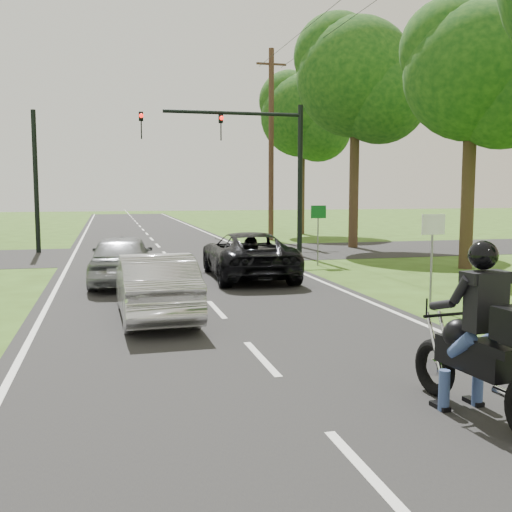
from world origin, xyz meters
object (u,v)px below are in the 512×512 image
Objects in this scene: utility_pole_far at (271,144)px; silver_sedan at (155,286)px; sign_white at (433,238)px; silver_suv at (122,259)px; traffic_signal at (255,152)px; motorcycle_rider at (486,350)px; sign_green at (318,220)px; dark_suv at (248,255)px.

silver_sedan is at bearing -112.21° from utility_pole_far.
silver_suv is at bearing 141.57° from sign_white.
silver_suv is 8.51m from traffic_signal.
motorcycle_rider is 17.46m from traffic_signal.
silver_sedan is at bearing 110.63° from motorcycle_rider.
sign_green is (6.84, 2.73, 0.87)m from silver_suv.
motorcycle_rider is 11.94m from silver_suv.
sign_green reaches higher than dark_suv.
traffic_signal reaches higher than silver_sedan.
utility_pole_far reaches higher than sign_white.
utility_pole_far reaches higher than sign_green.
silver_sedan is at bearing 101.11° from silver_suv.
traffic_signal is 0.64× the size of utility_pole_far.
traffic_signal is at bearing -127.96° from silver_suv.
sign_green is (3.10, 2.36, 0.89)m from dark_suv.
sign_white is (2.90, -5.64, 0.89)m from dark_suv.
utility_pole_far is (8.14, 13.75, 4.35)m from silver_suv.
dark_suv reaches higher than silver_sedan.
sign_white is (6.08, -0.45, 0.91)m from silver_sedan.
dark_suv is at bearing -142.71° from sign_green.
utility_pole_far is 11.63m from sign_green.
sign_white is at bearing -94.51° from utility_pole_far.
dark_suv is 0.50× the size of utility_pole_far.
motorcycle_rider is 0.38× the size of traffic_signal.
sign_green is at bearing -96.73° from utility_pole_far.
sign_green is at bearing 71.95° from motorcycle_rider.
motorcycle_rider is 6.74m from sign_white.
traffic_signal is 8.55m from utility_pole_far.
utility_pole_far is at bearing 74.34° from motorcycle_rider.
silver_sedan is (-3.24, 6.51, -0.14)m from motorcycle_rider.
dark_suv is 1.22× the size of silver_sedan.
motorcycle_rider is 7.27m from silver_sedan.
motorcycle_rider reaches higher than dark_suv.
sign_white is (1.36, -11.02, -2.54)m from traffic_signal.
sign_green is (0.20, 8.00, 0.00)m from sign_white.
sign_white and sign_green have the same top height.
utility_pole_far is 4.71× the size of sign_green.
sign_white reaches higher than motorcycle_rider.
motorcycle_rider is 0.58× the size of silver_suv.
sign_white is (6.64, -5.27, 0.87)m from silver_suv.
traffic_signal is at bearing -109.68° from utility_pole_far.
traffic_signal reaches higher than sign_white.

